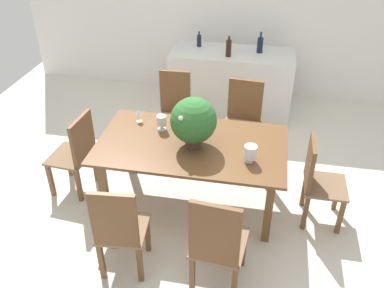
{
  "coord_description": "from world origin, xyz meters",
  "views": [
    {
      "loc": [
        0.66,
        -3.66,
        3.02
      ],
      "look_at": [
        -0.03,
        -0.12,
        0.64
      ],
      "focal_mm": 38.89,
      "sensor_mm": 36.0,
      "label": 1
    }
  ],
  "objects_px": {
    "crystal_vase_center_near": "(181,115)",
    "kitchen_counter": "(231,83)",
    "chair_foot_end": "(317,178)",
    "wine_glass": "(139,113)",
    "chair_far_right": "(243,116)",
    "wine_bottle_clear": "(229,48)",
    "crystal_vase_left": "(162,121)",
    "chair_near_right": "(217,242)",
    "flower_centerpiece": "(193,121)",
    "wine_bottle_tall": "(260,45)",
    "chair_far_left": "(174,109)",
    "dining_table": "(192,151)",
    "wine_bottle_green": "(199,41)",
    "crystal_vase_right": "(250,152)",
    "chair_near_left": "(119,229)",
    "chair_head_end": "(77,151)"
  },
  "relations": [
    {
      "from": "crystal_vase_right",
      "to": "chair_near_right",
      "type": "bearing_deg",
      "value": -101.83
    },
    {
      "from": "kitchen_counter",
      "to": "crystal_vase_left",
      "type": "bearing_deg",
      "value": -105.4
    },
    {
      "from": "chair_near_right",
      "to": "kitchen_counter",
      "type": "height_order",
      "value": "chair_near_right"
    },
    {
      "from": "chair_far_right",
      "to": "wine_bottle_green",
      "type": "height_order",
      "value": "wine_bottle_green"
    },
    {
      "from": "chair_near_left",
      "to": "crystal_vase_center_near",
      "type": "distance_m",
      "value": 1.42
    },
    {
      "from": "crystal_vase_right",
      "to": "wine_bottle_clear",
      "type": "xyz_separation_m",
      "value": [
        -0.46,
        2.13,
        0.18
      ]
    },
    {
      "from": "crystal_vase_center_near",
      "to": "chair_head_end",
      "type": "bearing_deg",
      "value": -163.01
    },
    {
      "from": "chair_far_right",
      "to": "chair_foot_end",
      "type": "relative_size",
      "value": 1.05
    },
    {
      "from": "chair_near_right",
      "to": "chair_far_right",
      "type": "bearing_deg",
      "value": -85.01
    },
    {
      "from": "chair_foot_end",
      "to": "wine_glass",
      "type": "height_order",
      "value": "chair_foot_end"
    },
    {
      "from": "crystal_vase_left",
      "to": "wine_glass",
      "type": "bearing_deg",
      "value": 157.13
    },
    {
      "from": "dining_table",
      "to": "chair_far_right",
      "type": "bearing_deg",
      "value": 67.61
    },
    {
      "from": "chair_head_end",
      "to": "chair_near_right",
      "type": "xyz_separation_m",
      "value": [
        1.66,
        -1.05,
        0.03
      ]
    },
    {
      "from": "crystal_vase_center_near",
      "to": "chair_far_left",
      "type": "bearing_deg",
      "value": 108.67
    },
    {
      "from": "chair_far_left",
      "to": "crystal_vase_center_near",
      "type": "height_order",
      "value": "chair_far_left"
    },
    {
      "from": "wine_bottle_tall",
      "to": "wine_bottle_clear",
      "type": "relative_size",
      "value": 1.03
    },
    {
      "from": "chair_foot_end",
      "to": "wine_bottle_green",
      "type": "xyz_separation_m",
      "value": [
        -1.58,
        2.23,
        0.51
      ]
    },
    {
      "from": "dining_table",
      "to": "chair_near_right",
      "type": "bearing_deg",
      "value": -68.77
    },
    {
      "from": "chair_far_right",
      "to": "wine_bottle_green",
      "type": "relative_size",
      "value": 4.51
    },
    {
      "from": "chair_far_right",
      "to": "kitchen_counter",
      "type": "relative_size",
      "value": 0.57
    },
    {
      "from": "crystal_vase_center_near",
      "to": "kitchen_counter",
      "type": "bearing_deg",
      "value": 78.91
    },
    {
      "from": "chair_far_right",
      "to": "kitchen_counter",
      "type": "distance_m",
      "value": 1.09
    },
    {
      "from": "dining_table",
      "to": "crystal_vase_right",
      "type": "distance_m",
      "value": 0.65
    },
    {
      "from": "chair_head_end",
      "to": "wine_bottle_clear",
      "type": "distance_m",
      "value": 2.44
    },
    {
      "from": "dining_table",
      "to": "wine_glass",
      "type": "height_order",
      "value": "wine_glass"
    },
    {
      "from": "chair_far_right",
      "to": "wine_bottle_tall",
      "type": "height_order",
      "value": "wine_bottle_tall"
    },
    {
      "from": "dining_table",
      "to": "chair_far_right",
      "type": "height_order",
      "value": "chair_far_right"
    },
    {
      "from": "chair_far_left",
      "to": "wine_glass",
      "type": "relative_size",
      "value": 6.82
    },
    {
      "from": "crystal_vase_left",
      "to": "dining_table",
      "type": "bearing_deg",
      "value": -29.11
    },
    {
      "from": "chair_near_right",
      "to": "wine_bottle_clear",
      "type": "bearing_deg",
      "value": -79.06
    },
    {
      "from": "wine_bottle_clear",
      "to": "crystal_vase_left",
      "type": "bearing_deg",
      "value": -105.51
    },
    {
      "from": "kitchen_counter",
      "to": "wine_bottle_tall",
      "type": "distance_m",
      "value": 0.68
    },
    {
      "from": "chair_near_left",
      "to": "chair_foot_end",
      "type": "bearing_deg",
      "value": -153.21
    },
    {
      "from": "crystal_vase_left",
      "to": "chair_foot_end",
      "type": "bearing_deg",
      "value": -6.99
    },
    {
      "from": "chair_far_right",
      "to": "wine_glass",
      "type": "xyz_separation_m",
      "value": [
        -1.06,
        -0.73,
        0.34
      ]
    },
    {
      "from": "crystal_vase_right",
      "to": "crystal_vase_left",
      "type": "bearing_deg",
      "value": 157.04
    },
    {
      "from": "crystal_vase_center_near",
      "to": "crystal_vase_right",
      "type": "distance_m",
      "value": 0.93
    },
    {
      "from": "wine_bottle_green",
      "to": "kitchen_counter",
      "type": "bearing_deg",
      "value": -15.12
    },
    {
      "from": "flower_centerpiece",
      "to": "wine_bottle_clear",
      "type": "bearing_deg",
      "value": 87.02
    },
    {
      "from": "chair_head_end",
      "to": "flower_centerpiece",
      "type": "bearing_deg",
      "value": 93.59
    },
    {
      "from": "chair_far_left",
      "to": "wine_bottle_green",
      "type": "distance_m",
      "value": 1.28
    },
    {
      "from": "chair_far_right",
      "to": "wine_bottle_clear",
      "type": "relative_size",
      "value": 3.49
    },
    {
      "from": "chair_near_left",
      "to": "crystal_vase_left",
      "type": "bearing_deg",
      "value": -97.99
    },
    {
      "from": "chair_near_right",
      "to": "flower_centerpiece",
      "type": "relative_size",
      "value": 2.03
    },
    {
      "from": "chair_foot_end",
      "to": "wine_glass",
      "type": "xyz_separation_m",
      "value": [
        -1.88,
        0.31,
        0.36
      ]
    },
    {
      "from": "chair_head_end",
      "to": "flower_centerpiece",
      "type": "relative_size",
      "value": 1.83
    },
    {
      "from": "chair_far_left",
      "to": "wine_bottle_tall",
      "type": "height_order",
      "value": "wine_bottle_tall"
    },
    {
      "from": "chair_far_left",
      "to": "wine_bottle_tall",
      "type": "bearing_deg",
      "value": 46.45
    },
    {
      "from": "wine_glass",
      "to": "kitchen_counter",
      "type": "relative_size",
      "value": 0.09
    },
    {
      "from": "chair_far_right",
      "to": "wine_glass",
      "type": "relative_size",
      "value": 6.57
    }
  ]
}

